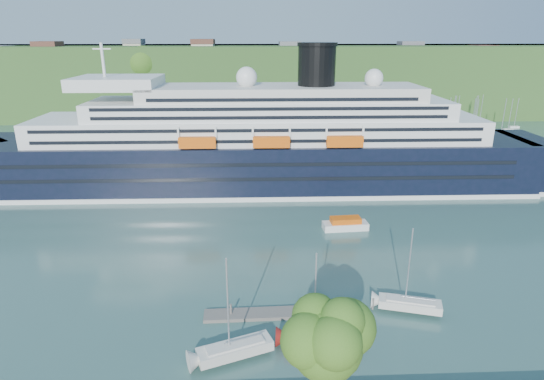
{
  "coord_description": "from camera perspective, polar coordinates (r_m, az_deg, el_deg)",
  "views": [
    {
      "loc": [
        -3.17,
        -28.23,
        27.59
      ],
      "look_at": [
        -0.78,
        30.0,
        7.62
      ],
      "focal_mm": 30.0,
      "sensor_mm": 36.0,
      "label": 1
    }
  ],
  "objects": [
    {
      "name": "cruise_ship",
      "position": [
        83.7,
        -3.12,
        8.99
      ],
      "size": [
        117.82,
        17.94,
        26.43
      ],
      "primitive_type": null,
      "rotation": [
        0.0,
        0.0,
        -0.01
      ],
      "color": "black",
      "rests_on": "ground"
    },
    {
      "name": "promenade_tree",
      "position": [
        33.3,
        6.72,
        -20.37
      ],
      "size": [
        6.74,
        6.74,
        11.16
      ],
      "primitive_type": null,
      "color": "#2E5516",
      "rests_on": "promenade"
    },
    {
      "name": "far_hillside",
      "position": [
        173.96,
        -1.33,
        13.76
      ],
      "size": [
        400.0,
        50.0,
        24.0
      ],
      "primitive_type": "cube",
      "color": "#345421",
      "rests_on": "ground"
    },
    {
      "name": "sailboat_white_far",
      "position": [
        49.18,
        17.3,
        -9.98
      ],
      "size": [
        7.29,
        3.8,
        9.07
      ],
      "primitive_type": null,
      "rotation": [
        0.0,
        0.0,
        -0.28
      ],
      "color": "silver",
      "rests_on": "ground"
    },
    {
      "name": "sailboat_white_near",
      "position": [
        40.8,
        -4.81,
        -15.03
      ],
      "size": [
        7.76,
        4.62,
        9.7
      ],
      "primitive_type": null,
      "rotation": [
        0.0,
        0.0,
        0.36
      ],
      "color": "silver",
      "rests_on": "ground"
    },
    {
      "name": "tender_launch",
      "position": [
        68.78,
        9.19,
        -4.15
      ],
      "size": [
        6.9,
        2.8,
        1.86
      ],
      "primitive_type": null,
      "rotation": [
        0.0,
        0.0,
        0.07
      ],
      "color": "#E0580D",
      "rests_on": "ground"
    },
    {
      "name": "sailboat_red",
      "position": [
        42.43,
        6.09,
        -14.0
      ],
      "size": [
        7.28,
        2.57,
        9.23
      ],
      "primitive_type": null,
      "rotation": [
        0.0,
        0.0,
        -0.08
      ],
      "color": "maroon",
      "rests_on": "ground"
    },
    {
      "name": "floating_pontoon",
      "position": [
        48.92,
        1.61,
        -15.16
      ],
      "size": [
        16.77,
        2.53,
        0.37
      ],
      "primitive_type": null,
      "rotation": [
        0.0,
        0.0,
        0.03
      ],
      "color": "slate",
      "rests_on": "ground"
    }
  ]
}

